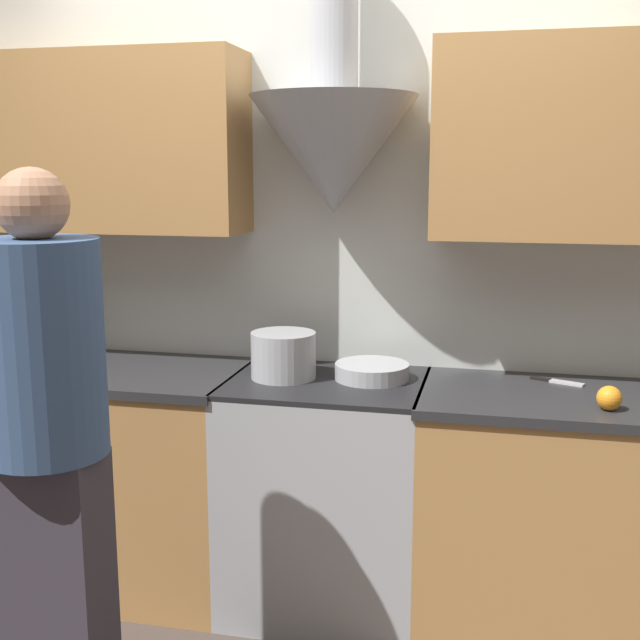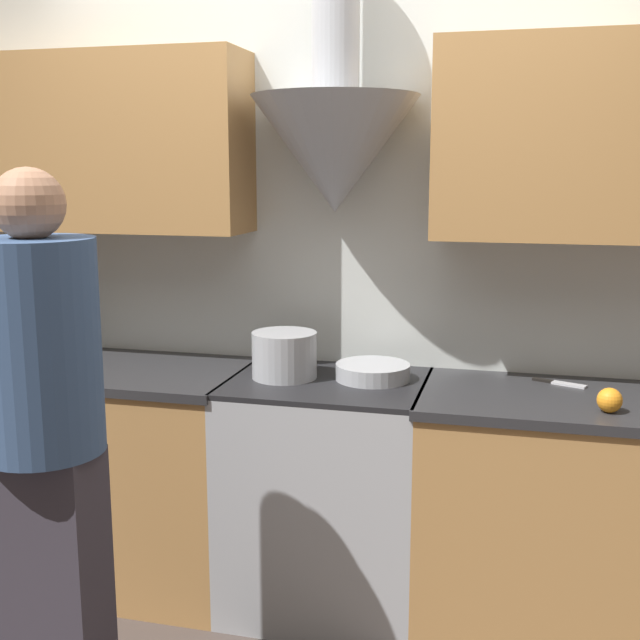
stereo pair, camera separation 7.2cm
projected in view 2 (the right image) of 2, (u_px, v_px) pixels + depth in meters
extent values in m
cube|color=silver|center=(346.00, 269.00, 3.26)|extent=(8.40, 0.06, 2.60)
cone|color=#A8AAAF|center=(335.00, 154.00, 2.98)|extent=(0.63, 0.63, 0.43)
cylinder|color=#A8AAAF|center=(336.00, 12.00, 2.89)|extent=(0.18, 0.18, 0.58)
cube|color=#B27F47|center=(66.00, 144.00, 3.27)|extent=(1.53, 0.32, 0.70)
cube|color=#B27F47|center=(566.00, 140.00, 2.79)|extent=(0.91, 0.32, 0.70)
cube|color=#B27F47|center=(66.00, 472.00, 3.38)|extent=(1.53, 0.60, 0.88)
cube|color=#28282B|center=(59.00, 367.00, 3.30)|extent=(1.56, 0.62, 0.03)
cube|color=#B27F47|center=(547.00, 522.00, 2.90)|extent=(0.91, 0.60, 0.88)
cube|color=#28282B|center=(554.00, 400.00, 2.82)|extent=(0.93, 0.62, 0.03)
cube|color=#A8AAAF|center=(326.00, 497.00, 3.10)|extent=(0.74, 0.60, 0.90)
cube|color=black|center=(306.00, 539.00, 2.83)|extent=(0.52, 0.01, 0.40)
cube|color=black|center=(327.00, 383.00, 3.02)|extent=(0.74, 0.60, 0.02)
cube|color=#A8AAAF|center=(342.00, 380.00, 3.29)|extent=(0.74, 0.06, 0.10)
cylinder|color=black|center=(1.00, 336.00, 3.30)|extent=(0.07, 0.07, 0.21)
sphere|color=black|center=(0.00, 311.00, 3.28)|extent=(0.07, 0.07, 0.07)
cylinder|color=black|center=(21.00, 340.00, 3.27)|extent=(0.07, 0.07, 0.19)
sphere|color=black|center=(19.00, 318.00, 3.26)|extent=(0.07, 0.07, 0.07)
cylinder|color=black|center=(18.00, 302.00, 3.24)|extent=(0.03, 0.03, 0.10)
cylinder|color=gold|center=(17.00, 286.00, 3.23)|extent=(0.03, 0.03, 0.02)
cylinder|color=#A8AAAF|center=(284.00, 355.00, 3.04)|extent=(0.25, 0.25, 0.18)
cylinder|color=#A8AAAF|center=(373.00, 372.00, 3.02)|extent=(0.28, 0.28, 0.06)
sphere|color=orange|center=(610.00, 400.00, 2.62)|extent=(0.08, 0.08, 0.08)
cube|color=silver|center=(569.00, 385.00, 2.94)|extent=(0.13, 0.08, 0.01)
cube|color=black|center=(543.00, 380.00, 3.00)|extent=(0.08, 0.05, 0.01)
cube|color=#38333D|center=(55.00, 595.00, 2.39)|extent=(0.30, 0.19, 0.90)
cylinder|color=#38517A|center=(38.00, 347.00, 2.24)|extent=(0.35, 0.35, 0.61)
sphere|color=#AD7A5B|center=(28.00, 204.00, 2.17)|extent=(0.20, 0.20, 0.20)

